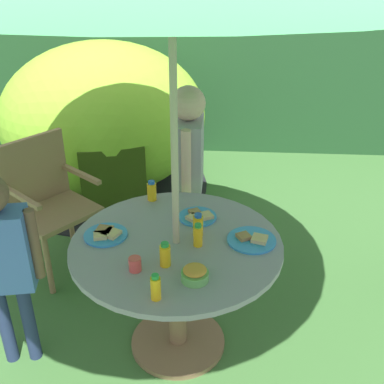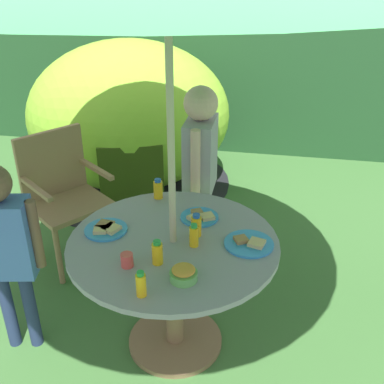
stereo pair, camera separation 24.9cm
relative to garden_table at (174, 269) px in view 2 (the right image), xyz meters
The scene contains 17 objects.
ground_plane 0.55m from the garden_table, ahead, with size 10.00×10.00×0.02m, color #3D6B33.
hedge_backdrop 3.36m from the garden_table, 90.00° to the left, with size 9.00×0.70×1.88m, color #234C28.
garden_table is the anchor object (origin of this frame).
wooden_chair 1.26m from the garden_table, 142.31° to the left, with size 0.67×0.68×0.96m.
dome_tent 2.22m from the garden_table, 113.10° to the left, with size 2.40×2.40×1.39m.
child_in_grey_shirt 0.92m from the garden_table, 89.72° to the left, with size 0.23×0.45×1.33m.
child_in_blue_shirt 0.92m from the garden_table, 169.16° to the right, with size 0.39×0.22×1.17m.
snack_bowl 0.40m from the garden_table, 69.07° to the right, with size 0.13×0.13×0.07m.
plate_center_back 0.44m from the garden_table, ahead, with size 0.26×0.26×0.03m.
plate_near_right 0.43m from the garden_table, behind, with size 0.23×0.23×0.03m.
plate_back_edge 0.33m from the garden_table, 68.48° to the left, with size 0.22×0.22×0.03m.
juice_bottle_near_left 0.27m from the garden_table, 11.60° to the right, with size 0.05×0.05×0.13m.
juice_bottle_far_left 0.51m from the garden_table, 95.68° to the right, with size 0.05×0.05×0.13m.
juice_bottle_far_right 0.28m from the garden_table, 34.30° to the left, with size 0.06×0.06×0.13m.
juice_bottle_center_front 0.55m from the garden_table, 113.16° to the left, with size 0.06×0.06×0.13m.
juice_bottle_mid_left 0.32m from the garden_table, 99.06° to the right, with size 0.05×0.05×0.13m.
cup_near 0.38m from the garden_table, 124.09° to the right, with size 0.06×0.06×0.07m, color #E04C47.
Camera 2 is at (0.47, -2.02, 2.11)m, focal length 43.72 mm.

